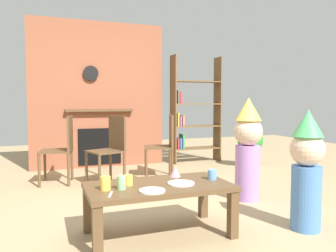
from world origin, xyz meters
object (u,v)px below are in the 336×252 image
birthday_cake_slice (175,172)px  dining_chair_middle (111,145)px  paper_plate_front (181,183)px  child_in_pink (248,146)px  bookshelf (192,114)px  dining_chair_right (165,142)px  paper_cup_near_right (105,183)px  paper_cup_near_left (129,180)px  potted_plant_tall (250,143)px  dining_chair_left (63,145)px  child_with_cone_hat (307,167)px  paper_cup_center (212,175)px  paper_cup_far_left (122,183)px  coffee_table (159,192)px  paper_plate_rear (152,191)px

birthday_cake_slice → dining_chair_middle: size_ratio=0.11×
paper_plate_front → child_in_pink: child_in_pink is taller
paper_plate_front → bookshelf: bearing=63.7°
dining_chair_right → child_in_pink: bearing=124.9°
paper_cup_near_right → paper_plate_front: bearing=-2.5°
bookshelf → paper_cup_near_right: bearing=-125.1°
paper_cup_near_left → potted_plant_tall: 3.39m
dining_chair_left → dining_chair_middle: bearing=170.7°
child_with_cone_hat → bookshelf: bearing=-82.6°
paper_cup_center → paper_cup_far_left: bearing=-176.5°
coffee_table → birthday_cake_slice: bearing=43.0°
birthday_cake_slice → coffee_table: bearing=-137.0°
paper_plate_rear → dining_chair_right: 2.33m
paper_cup_near_right → coffee_table: bearing=3.8°
coffee_table → paper_cup_near_left: (-0.24, 0.05, 0.11)m
paper_cup_near_left → child_with_cone_hat: 1.50m
paper_cup_center → potted_plant_tall: potted_plant_tall is taller
dining_chair_left → potted_plant_tall: bearing=-166.5°
paper_plate_front → child_with_cone_hat: size_ratio=0.21×
child_with_cone_hat → child_in_pink: child_in_pink is taller
coffee_table → paper_cup_center: (0.48, -0.00, 0.11)m
paper_plate_rear → potted_plant_tall: bearing=43.7°
dining_chair_left → dining_chair_middle: size_ratio=1.00×
paper_plate_front → dining_chair_left: size_ratio=0.24×
child_in_pink → dining_chair_middle: size_ratio=1.26×
birthday_cake_slice → child_with_cone_hat: child_with_cone_hat is taller
dining_chair_left → paper_cup_near_right: bearing=106.5°
bookshelf → child_in_pink: bookshelf is taller
child_with_cone_hat → dining_chair_right: (-0.44, 2.29, -0.03)m
paper_plate_rear → paper_cup_near_left: bearing=117.0°
potted_plant_tall → dining_chair_left: bearing=-178.0°
bookshelf → dining_chair_left: 2.46m
coffee_table → paper_cup_near_right: size_ratio=11.02×
paper_plate_front → child_with_cone_hat: child_with_cone_hat is taller
paper_plate_rear → dining_chair_right: bearing=67.6°
paper_cup_center → paper_cup_far_left: size_ratio=0.81×
dining_chair_middle → paper_cup_near_right: bearing=58.7°
bookshelf → birthday_cake_slice: (-1.43, -2.73, -0.40)m
paper_cup_near_right → paper_plate_rear: bearing=-26.7°
paper_cup_near_left → dining_chair_right: size_ratio=0.10×
paper_cup_near_left → paper_cup_near_right: bearing=-158.7°
paper_plate_rear → dining_chair_left: size_ratio=0.22×
paper_cup_near_right → paper_cup_center: size_ratio=1.24×
bookshelf → potted_plant_tall: bookshelf is taller
paper_cup_far_left → birthday_cake_slice: bearing=26.1°
coffee_table → dining_chair_right: (0.77, 1.97, 0.15)m
bookshelf → paper_cup_center: size_ratio=22.32×
dining_chair_middle → dining_chair_right: same height
paper_cup_far_left → dining_chair_left: size_ratio=0.12×
dining_chair_middle → child_with_cone_hat: bearing=100.3°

